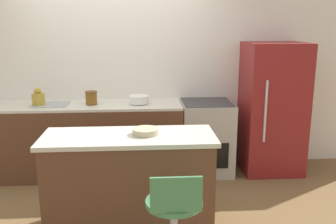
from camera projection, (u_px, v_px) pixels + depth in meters
ground_plane at (115, 184)px, 4.55m from camera, size 14.00×14.00×0.00m
wall_back at (115, 70)px, 4.92m from camera, size 8.00×0.06×2.60m
back_counter at (87, 140)px, 4.75m from camera, size 2.40×0.64×0.93m
kitchen_island at (130, 182)px, 3.48m from camera, size 1.57×0.61×0.92m
oven_range at (206, 137)px, 4.85m from camera, size 0.65×0.65×0.93m
refrigerator at (272, 108)px, 4.81m from camera, size 0.75×0.68×1.67m
stool_chair at (174, 222)px, 2.86m from camera, size 0.44×0.44×0.86m
kettle at (38, 98)px, 4.56m from camera, size 0.15×0.15×0.21m
mixing_bowl at (139, 99)px, 4.65m from camera, size 0.24×0.24×0.10m
canister_jar at (91, 98)px, 4.60m from camera, size 0.15×0.15×0.16m
fruit_bowl at (146, 131)px, 3.39m from camera, size 0.24×0.24×0.05m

